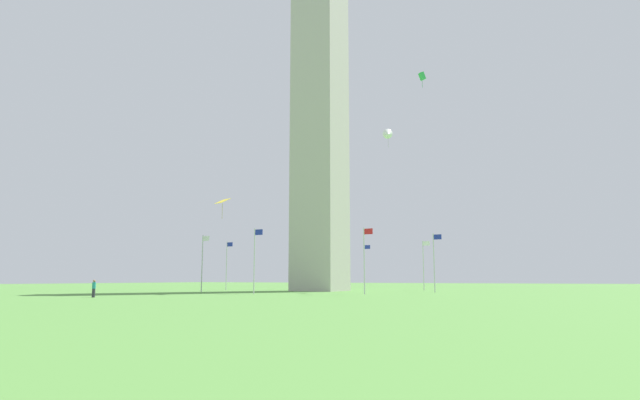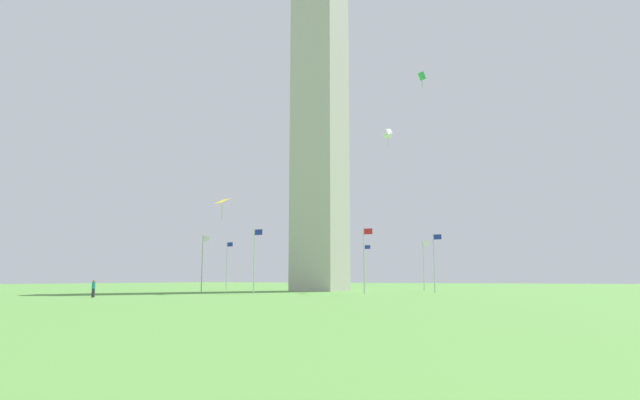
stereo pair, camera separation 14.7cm
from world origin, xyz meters
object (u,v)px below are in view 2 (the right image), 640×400
(flagpole_nw, at_px, (364,257))
(kite_white_delta, at_px, (388,134))
(kite_yellow_diamond, at_px, (222,202))
(flagpole_ne, at_px, (424,263))
(person_teal_shirt, at_px, (93,289))
(flagpole_s, at_px, (227,263))
(flagpole_se, at_px, (291,264))
(flagpole_n, at_px, (434,260))
(flagpole_sw, at_px, (203,260))
(kite_green_box, at_px, (422,76))
(obelisk_monument, at_px, (320,90))
(flagpole_e, at_px, (365,264))
(flagpole_w, at_px, (255,258))

(flagpole_nw, height_order, kite_white_delta, kite_white_delta)
(kite_yellow_diamond, relative_size, kite_white_delta, 0.91)
(flagpole_ne, distance_m, person_teal_shirt, 47.27)
(flagpole_s, xyz_separation_m, kite_white_delta, (26.68, -0.35, 16.99))
(flagpole_se, distance_m, kite_yellow_diamond, 30.54)
(flagpole_n, distance_m, flagpole_sw, 29.94)
(flagpole_nw, distance_m, kite_green_box, 26.08)
(flagpole_nw, distance_m, kite_yellow_diamond, 17.67)
(flagpole_se, bearing_deg, kite_yellow_diamond, -75.24)
(obelisk_monument, bearing_deg, kite_yellow_diamond, -102.30)
(flagpole_s, xyz_separation_m, flagpole_sw, (4.75, -11.46, 0.00))
(person_teal_shirt, bearing_deg, kite_green_box, -10.04)
(flagpole_s, distance_m, flagpole_sw, 12.40)
(person_teal_shirt, bearing_deg, flagpole_n, -9.12)
(flagpole_e, height_order, person_teal_shirt, flagpole_e)
(flagpole_n, relative_size, kite_white_delta, 2.74)
(person_teal_shirt, height_order, kite_yellow_diamond, kite_yellow_diamond)
(flagpole_n, distance_m, flagpole_nw, 12.40)
(flagpole_se, distance_m, kite_green_box, 38.44)
(flagpole_n, height_order, kite_yellow_diamond, kite_yellow_diamond)
(flagpole_n, distance_m, kite_green_box, 23.83)
(kite_green_box, bearing_deg, kite_white_delta, 166.42)
(kite_white_delta, bearing_deg, flagpole_w, -123.45)
(kite_green_box, bearing_deg, flagpole_nw, -113.68)
(flagpole_ne, bearing_deg, flagpole_e, 157.50)
(flagpole_se, height_order, flagpole_sw, same)
(flagpole_sw, bearing_deg, person_teal_shirt, -78.06)
(flagpole_se, xyz_separation_m, kite_white_delta, (21.93, -11.80, 16.99))
(flagpole_se, xyz_separation_m, kite_yellow_diamond, (7.60, -28.85, 6.50))
(person_teal_shirt, bearing_deg, flagpole_se, 32.78)
(flagpole_n, distance_m, person_teal_shirt, 39.64)
(flagpole_ne, height_order, kite_green_box, kite_green_box)
(person_teal_shirt, bearing_deg, flagpole_w, 2.60)
(obelisk_monument, bearing_deg, flagpole_sw, -134.84)
(flagpole_se, bearing_deg, obelisk_monument, -45.16)
(flagpole_se, distance_m, flagpole_sw, 22.92)
(flagpole_nw, relative_size, kite_yellow_diamond, 3.03)
(flagpole_ne, height_order, flagpole_w, same)
(flagpole_n, relative_size, person_teal_shirt, 4.55)
(flagpole_s, bearing_deg, kite_green_box, -2.91)
(flagpole_w, relative_size, person_teal_shirt, 4.55)
(kite_white_delta, bearing_deg, flagpole_e, 122.33)
(flagpole_w, distance_m, person_teal_shirt, 17.53)
(flagpole_s, relative_size, flagpole_nw, 1.00)
(flagpole_nw, bearing_deg, kite_white_delta, 95.05)
(flagpole_sw, xyz_separation_m, flagpole_w, (11.46, -4.75, 0.00))
(flagpole_sw, height_order, kite_green_box, kite_green_box)
(flagpole_se, relative_size, kite_green_box, 3.51)
(kite_green_box, bearing_deg, flagpole_sw, -160.14)
(flagpole_e, distance_m, kite_yellow_diamond, 34.44)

